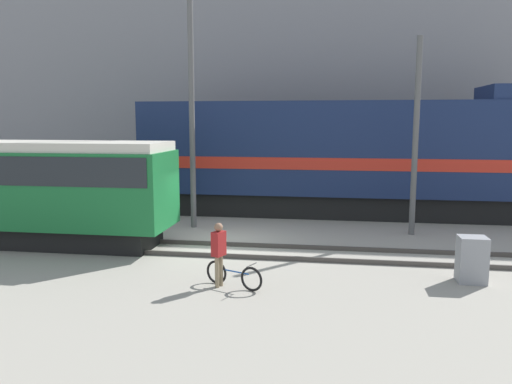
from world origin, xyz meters
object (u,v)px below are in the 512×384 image
object	(u,v)px
streetcar	(37,186)
utility_pole_center	(192,98)
bicycle	(234,275)
person	(219,248)
freight_locomotive	(344,156)
utility_pole_right	(416,138)
signal_box	(472,260)

from	to	relation	value
streetcar	utility_pole_center	distance (m)	6.32
bicycle	person	bearing A→B (deg)	178.37
freight_locomotive	utility_pole_right	distance (m)	4.32
freight_locomotive	person	xyz separation A→B (m)	(-3.21, -10.19, -1.61)
freight_locomotive	bicycle	world-z (taller)	freight_locomotive
freight_locomotive	bicycle	bearing A→B (deg)	-105.54
utility_pole_right	bicycle	bearing A→B (deg)	-128.01
bicycle	signal_box	distance (m)	6.13
streetcar	utility_pole_right	size ratio (longest dim) A/B	1.28
streetcar	utility_pole_right	xyz separation A→B (m)	(12.60, 3.44, 1.55)
bicycle	utility_pole_center	distance (m)	8.74
freight_locomotive	utility_pole_center	distance (m)	7.15
bicycle	utility_pole_right	distance (m)	9.16
utility_pole_right	signal_box	size ratio (longest dim) A/B	5.88
bicycle	utility_pole_center	bearing A→B (deg)	113.63
bicycle	utility_pole_right	size ratio (longest dim) A/B	0.22
streetcar	signal_box	xyz separation A→B (m)	(13.29, -1.96, -1.38)
bicycle	signal_box	size ratio (longest dim) A/B	1.30
person	utility_pole_right	world-z (taller)	utility_pole_right
signal_box	utility_pole_center	bearing A→B (deg)	148.81
utility_pole_center	signal_box	size ratio (longest dim) A/B	8.33
utility_pole_center	signal_box	bearing A→B (deg)	-31.19
person	utility_pole_center	size ratio (longest dim) A/B	0.16
freight_locomotive	signal_box	bearing A→B (deg)	-70.47
freight_locomotive	signal_box	world-z (taller)	freight_locomotive
signal_box	freight_locomotive	bearing A→B (deg)	109.53
bicycle	person	world-z (taller)	person
streetcar	bicycle	size ratio (longest dim) A/B	5.76
bicycle	utility_pole_center	size ratio (longest dim) A/B	0.16
person	utility_pole_right	distance (m)	9.16
utility_pole_center	signal_box	world-z (taller)	utility_pole_center
streetcar	signal_box	size ratio (longest dim) A/B	7.51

